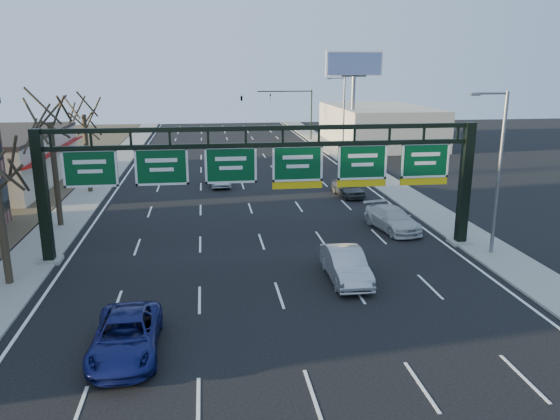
{
  "coord_description": "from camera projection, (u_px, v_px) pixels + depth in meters",
  "views": [
    {
      "loc": [
        -3.17,
        -21.2,
        10.33
      ],
      "look_at": [
        0.49,
        5.3,
        3.2
      ],
      "focal_mm": 35.0,
      "sensor_mm": 36.0,
      "label": 1
    }
  ],
  "objects": [
    {
      "name": "sign_gantry",
      "position": [
        267.0,
        172.0,
        29.85
      ],
      "size": [
        24.6,
        1.2,
        7.2
      ],
      "color": "black",
      "rests_on": "ground"
    },
    {
      "name": "traffic_signal_mast",
      "position": [
        268.0,
        101.0,
        75.35
      ],
      "size": [
        10.16,
        0.54,
        7.0
      ],
      "color": "black",
      "rests_on": "ground"
    },
    {
      "name": "car_silver_sedan",
      "position": [
        346.0,
        265.0,
        26.86
      ],
      "size": [
        1.67,
        4.79,
        1.58
      ],
      "primitive_type": "imported",
      "rotation": [
        0.0,
        0.0,
        -0.0
      ],
      "color": "#A3A3A8",
      "rests_on": "ground"
    },
    {
      "name": "billboard_right",
      "position": [
        354.0,
        76.0,
        66.07
      ],
      "size": [
        7.0,
        0.5,
        12.0
      ],
      "color": "slate",
      "rests_on": "ground"
    },
    {
      "name": "car_blue_suv",
      "position": [
        126.0,
        336.0,
        19.97
      ],
      "size": [
        2.43,
        5.17,
        1.43
      ],
      "primitive_type": "imported",
      "rotation": [
        0.0,
        0.0,
        0.01
      ],
      "color": "navy",
      "rests_on": "ground"
    },
    {
      "name": "lane_markings",
      "position": [
        248.0,
        202.0,
        42.51
      ],
      "size": [
        21.6,
        120.0,
        0.01
      ],
      "primitive_type": "cube",
      "color": "white",
      "rests_on": "ground"
    },
    {
      "name": "ground",
      "position": [
        286.0,
        314.0,
        23.37
      ],
      "size": [
        160.0,
        160.0,
        0.0
      ],
      "primitive_type": "plane",
      "color": "black",
      "rests_on": "ground"
    },
    {
      "name": "streetlight_near",
      "position": [
        498.0,
        165.0,
        29.45
      ],
      "size": [
        2.15,
        0.22,
        9.0
      ],
      "color": "slate",
      "rests_on": "sidewalk_right"
    },
    {
      "name": "tree_mid",
      "position": [
        48.0,
        106.0,
        34.01
      ],
      "size": [
        3.6,
        3.6,
        9.24
      ],
      "color": "black",
      "rests_on": "sidewalk_left"
    },
    {
      "name": "sidewalk_left",
      "position": [
        78.0,
        207.0,
        40.81
      ],
      "size": [
        3.0,
        120.0,
        0.12
      ],
      "primitive_type": "cube",
      "color": "gray",
      "rests_on": "ground"
    },
    {
      "name": "sidewalk_right",
      "position": [
        406.0,
        196.0,
        44.19
      ],
      "size": [
        3.0,
        120.0,
        0.12
      ],
      "primitive_type": "cube",
      "color": "gray",
      "rests_on": "ground"
    },
    {
      "name": "building_right_distant",
      "position": [
        378.0,
        125.0,
        73.22
      ],
      "size": [
        12.0,
        20.0,
        5.0
      ],
      "primitive_type": "cube",
      "color": "#BAAD9A",
      "rests_on": "ground"
    },
    {
      "name": "streetlight_far",
      "position": [
        343.0,
        113.0,
        61.99
      ],
      "size": [
        2.15,
        0.22,
        9.0
      ],
      "color": "slate",
      "rests_on": "sidewalk_right"
    },
    {
      "name": "tree_far",
      "position": [
        82.0,
        102.0,
        43.68
      ],
      "size": [
        3.6,
        3.6,
        8.86
      ],
      "color": "black",
      "rests_on": "sidewalk_left"
    },
    {
      "name": "car_silver_distant",
      "position": [
        219.0,
        177.0,
        48.12
      ],
      "size": [
        2.01,
        4.76,
        1.53
      ],
      "primitive_type": "imported",
      "rotation": [
        0.0,
        0.0,
        0.09
      ],
      "color": "#BDBCC1",
      "rests_on": "ground"
    },
    {
      "name": "car_white_wagon",
      "position": [
        392.0,
        219.0,
        35.12
      ],
      "size": [
        2.92,
        5.31,
        1.46
      ],
      "primitive_type": "imported",
      "rotation": [
        0.0,
        0.0,
        0.18
      ],
      "color": "silver",
      "rests_on": "ground"
    },
    {
      "name": "car_grey_far",
      "position": [
        348.0,
        187.0,
        44.24
      ],
      "size": [
        2.22,
        4.35,
        1.42
      ],
      "primitive_type": "imported",
      "rotation": [
        0.0,
        0.0,
        0.13
      ],
      "color": "#3D3F42",
      "rests_on": "ground"
    }
  ]
}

